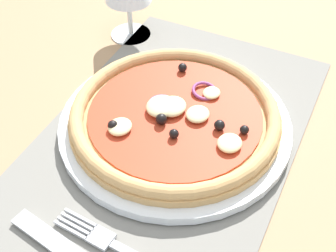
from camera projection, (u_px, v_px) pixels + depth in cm
name	position (u px, v px, depth cm)	size (l,w,h in cm)	color
ground_plane	(165.00, 151.00, 60.72)	(190.00, 140.00, 2.40)	#9E7A56
placemat	(165.00, 144.00, 59.73)	(50.98, 30.59, 0.40)	slate
plate	(176.00, 125.00, 60.98)	(29.66, 29.66, 1.20)	white
pizza	(176.00, 116.00, 59.78)	(26.88, 26.88, 2.67)	tan
fork	(120.00, 248.00, 48.81)	(2.90, 18.06, 0.44)	#B2B5BA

